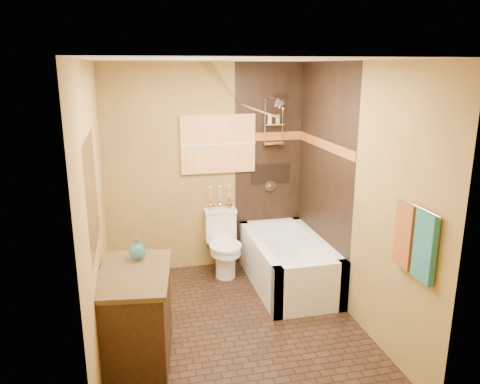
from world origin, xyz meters
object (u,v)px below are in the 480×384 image
object	(u,v)px
toilet	(223,243)
vanity	(135,317)
bathtub	(288,266)
sunset_painting	(218,144)

from	to	relation	value
toilet	vanity	bearing A→B (deg)	-122.52
bathtub	toilet	bearing A→B (deg)	144.61
sunset_painting	vanity	xyz separation A→B (m)	(-1.07, -1.82, -1.13)
bathtub	vanity	xyz separation A→B (m)	(-1.72, -1.10, 0.20)
bathtub	vanity	distance (m)	2.05
sunset_painting	toilet	bearing A→B (deg)	-90.00
sunset_painting	bathtub	bearing A→B (deg)	-47.75
sunset_painting	bathtub	distance (m)	1.65
toilet	vanity	world-z (taller)	vanity
vanity	bathtub	bearing A→B (deg)	40.07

